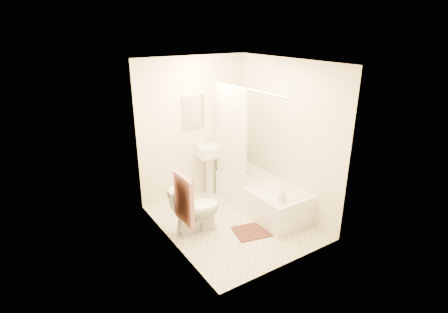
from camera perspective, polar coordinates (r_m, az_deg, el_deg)
floor at (r=5.47m, az=1.44°, el=-10.63°), size 2.40×2.40×0.00m
ceiling at (r=4.70m, az=1.71°, el=15.25°), size 2.40×2.40×0.00m
wall_back at (r=5.94m, az=-4.99°, el=4.52°), size 2.00×0.02×2.40m
wall_left at (r=4.50m, az=-9.00°, el=-0.99°), size 0.02×2.40×2.40m
wall_right at (r=5.56m, az=10.13°, el=3.14°), size 0.02×2.40×2.40m
mirror at (r=5.85m, az=-4.99°, el=7.31°), size 0.40×0.03×0.55m
curtain_rod at (r=5.00m, az=3.89°, el=10.93°), size 0.03×1.70×0.03m
shower_curtain at (r=5.50m, az=1.21°, el=3.51°), size 0.04×0.80×1.55m
towel_bar at (r=4.34m, az=-7.09°, el=-3.14°), size 0.02×0.60×0.02m
towel at (r=4.49m, az=-6.56°, el=-6.79°), size 0.06×0.45×0.66m
toilet_paper at (r=4.83m, az=-8.51°, el=-5.91°), size 0.11×0.12×0.12m
toilet at (r=5.11m, az=-4.57°, el=-8.61°), size 0.75×0.49×0.69m
sink at (r=6.17m, az=-2.13°, el=-1.72°), size 0.53×0.43×0.99m
bathtub at (r=5.77m, az=6.13°, el=-6.35°), size 0.73×1.67×0.47m
bath_mat at (r=5.25m, az=4.80°, el=-12.05°), size 0.63×0.53×0.02m
soap_bottle at (r=5.07m, az=9.48°, el=-6.28°), size 0.12×0.12×0.20m
scrub_brush at (r=6.05m, az=3.27°, el=-2.26°), size 0.07×0.22×0.04m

